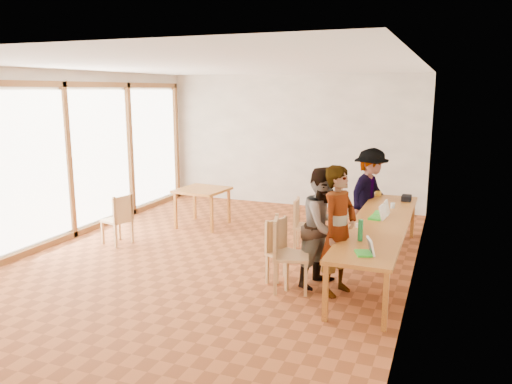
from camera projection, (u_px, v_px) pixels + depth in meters
ground at (219, 256)px, 8.12m from camera, size 8.00×8.00×0.00m
wall_back at (293, 141)px, 11.46m from camera, size 6.00×0.10×3.00m
wall_front at (9, 231)px, 4.17m from camera, size 6.00×0.10×3.00m
wall_right at (417, 177)px, 6.74m from camera, size 0.10×8.00×3.00m
window_wall at (67, 156)px, 8.87m from camera, size 0.10×8.00×3.00m
ceiling at (216, 65)px, 7.51m from camera, size 6.00×8.00×0.04m
communal_table at (380, 225)px, 7.35m from camera, size 0.80×4.00×0.75m
side_table at (202, 193)px, 9.80m from camera, size 0.90×0.90×0.75m
chair_near at (283, 246)px, 6.64m from camera, size 0.57×0.57×0.53m
chair_mid at (281, 244)px, 6.92m from camera, size 0.55×0.55×0.48m
chair_far at (302, 219)px, 8.29m from camera, size 0.46×0.46×0.47m
chair_empty at (344, 207)px, 9.10m from camera, size 0.43×0.43×0.49m
chair_spare at (120, 214)px, 8.60m from camera, size 0.51×0.51×0.47m
person_near at (339, 231)px, 6.48m from camera, size 0.61×0.73×1.71m
person_mid at (324, 227)px, 6.77m from camera, size 0.86×0.96×1.65m
person_far at (370, 194)px, 8.90m from camera, size 0.97×1.22×1.65m
laptop_near at (367, 250)px, 5.87m from camera, size 0.28×0.29×0.20m
laptop_mid at (379, 215)px, 7.48m from camera, size 0.25×0.28×0.22m
laptop_far at (384, 211)px, 7.75m from camera, size 0.23×0.27×0.22m
yellow_mug at (378, 194)px, 9.08m from camera, size 0.14×0.14×0.09m
green_bottle at (360, 230)px, 6.39m from camera, size 0.07×0.07×0.28m
clear_glass at (393, 205)px, 8.17m from camera, size 0.07×0.07×0.09m
condiment_cup at (359, 225)px, 7.03m from camera, size 0.08×0.08×0.06m
pink_phone at (367, 255)px, 5.85m from camera, size 0.05×0.10×0.01m
black_pouch at (406, 198)px, 8.73m from camera, size 0.16×0.26×0.09m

